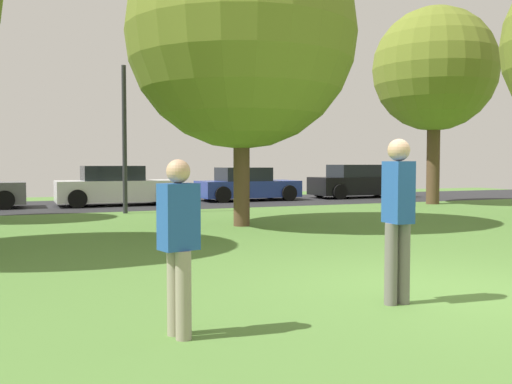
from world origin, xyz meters
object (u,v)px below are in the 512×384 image
(parked_car_blue, at_px, (247,185))
(street_lamp_post, at_px, (125,140))
(maple_tree_far, at_px, (435,70))
(parked_car_white, at_px, (117,187))
(parked_car_black, at_px, (358,183))
(person_thrower, at_px, (179,241))
(oak_tree_left, at_px, (241,34))
(person_bystander, at_px, (398,212))

(parked_car_blue, relative_size, street_lamp_post, 0.90)
(maple_tree_far, xyz_separation_m, parked_car_white, (-11.06, 3.95, -4.35))
(parked_car_blue, height_order, street_lamp_post, street_lamp_post)
(parked_car_white, height_order, parked_car_black, parked_car_black)
(person_thrower, bearing_deg, parked_car_white, 69.66)
(parked_car_blue, relative_size, parked_car_black, 0.92)
(oak_tree_left, relative_size, parked_car_white, 1.70)
(person_bystander, relative_size, parked_car_white, 0.41)
(person_thrower, distance_m, parked_car_black, 21.01)
(person_thrower, distance_m, person_bystander, 2.52)
(street_lamp_post, bearing_deg, parked_car_white, 84.60)
(maple_tree_far, distance_m, parked_car_blue, 8.53)
(person_thrower, distance_m, street_lamp_post, 12.90)
(person_bystander, bearing_deg, parked_car_black, -28.85)
(person_bystander, xyz_separation_m, parked_car_blue, (4.94, 16.55, -0.39))
(person_bystander, bearing_deg, parked_car_white, 4.58)
(maple_tree_far, distance_m, parked_car_black, 6.23)
(maple_tree_far, distance_m, person_thrower, 18.43)
(person_bystander, bearing_deg, person_thrower, 98.07)
(person_thrower, distance_m, parked_car_white, 16.31)
(oak_tree_left, height_order, person_bystander, oak_tree_left)
(street_lamp_post, bearing_deg, oak_tree_left, -66.56)
(person_bystander, relative_size, parked_car_black, 0.41)
(parked_car_white, distance_m, parked_car_blue, 5.37)
(street_lamp_post, bearing_deg, parked_car_blue, 35.65)
(parked_car_white, xyz_separation_m, parked_car_black, (10.68, 0.50, 0.01))
(maple_tree_far, bearing_deg, street_lamp_post, 177.56)
(oak_tree_left, height_order, parked_car_white, oak_tree_left)
(maple_tree_far, relative_size, street_lamp_post, 1.63)
(person_thrower, relative_size, parked_car_black, 0.36)
(oak_tree_left, xyz_separation_m, parked_car_white, (-1.68, 8.09, -3.99))
(person_bystander, xyz_separation_m, parked_car_white, (-0.40, 15.95, -0.35))
(oak_tree_left, xyz_separation_m, parked_car_black, (9.00, 8.60, -3.98))
(parked_car_black, bearing_deg, oak_tree_left, -136.31)
(person_bystander, height_order, parked_car_black, person_bystander)
(person_bystander, bearing_deg, maple_tree_far, -38.46)
(oak_tree_left, bearing_deg, street_lamp_post, 113.44)
(person_thrower, height_order, parked_car_black, person_thrower)
(oak_tree_left, bearing_deg, parked_car_white, 101.72)
(oak_tree_left, distance_m, maple_tree_far, 10.26)
(oak_tree_left, height_order, parked_car_black, oak_tree_left)
(parked_car_white, bearing_deg, person_thrower, -97.41)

